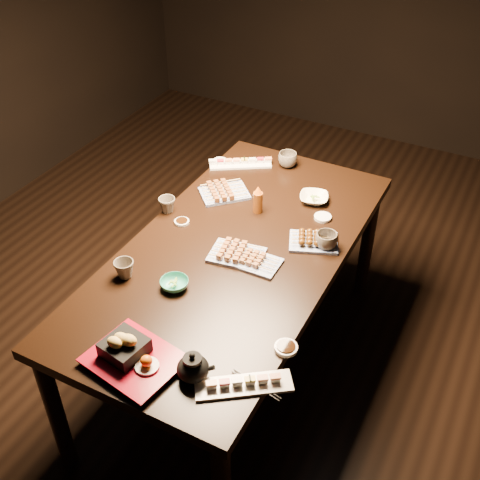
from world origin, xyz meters
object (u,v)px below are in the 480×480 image
teacup_near_left (124,269)px  teacup_mid_right (326,241)px  sushi_platter_near (244,383)px  yakitori_plate_left (224,190)px  sushi_platter_far (240,162)px  teacup_far_left (167,205)px  teacup_far_right (288,160)px  tempura_tray (133,352)px  dining_table (235,310)px  yakitori_plate_right (257,259)px  edamame_bowl_green (174,284)px  condiment_bottle (258,199)px  edamame_bowl_cream (314,198)px  teapot (193,366)px  yakitori_plate_center (237,251)px

teacup_near_left → teacup_mid_right: size_ratio=0.86×
sushi_platter_near → yakitori_plate_left: (-0.63, 1.02, 0.01)m
sushi_platter_far → teacup_far_left: (-0.11, -0.55, 0.02)m
teacup_mid_right → teacup_far_right: teacup_far_right is taller
tempura_tray → teacup_far_left: size_ratio=3.98×
teacup_near_left → dining_table: bearing=48.9°
sushi_platter_near → yakitori_plate_right: 0.66m
sushi_platter_far → yakitori_plate_left: (0.06, -0.29, 0.01)m
edamame_bowl_green → yakitori_plate_left: bearing=102.2°
sushi_platter_far → tempura_tray: (0.30, -1.40, 0.04)m
yakitori_plate_left → condiment_bottle: (0.21, -0.05, 0.04)m
sushi_platter_near → teacup_mid_right: bearing=56.7°
sushi_platter_near → sushi_platter_far: same height
yakitori_plate_right → yakitori_plate_left: (-0.38, 0.41, 0.00)m
edamame_bowl_cream → teacup_near_left: (-0.49, -0.89, 0.02)m
dining_table → yakitori_plate_right: yakitori_plate_right is taller
edamame_bowl_green → tempura_tray: bearing=-77.4°
condiment_bottle → dining_table: bearing=-82.5°
sushi_platter_far → teacup_mid_right: 0.81m
teacup_far_left → teapot: 1.03m
tempura_tray → condiment_bottle: condiment_bottle is taller
tempura_tray → teacup_near_left: size_ratio=3.79×
edamame_bowl_green → teacup_near_left: 0.22m
sushi_platter_near → condiment_bottle: bearing=78.4°
dining_table → yakitori_plate_right: bearing=-30.5°
sushi_platter_far → tempura_tray: 1.44m
edamame_bowl_cream → teapot: teapot is taller
condiment_bottle → teacup_near_left: bearing=-112.4°
teacup_far_left → condiment_bottle: condiment_bottle is taller
edamame_bowl_cream → teacup_mid_right: size_ratio=1.40×
teapot → yakitori_plate_right: bearing=76.5°
dining_table → sushi_platter_far: sushi_platter_far is taller
teacup_far_left → edamame_bowl_green: bearing=-54.0°
yakitori_plate_left → sushi_platter_near: bearing=-103.0°
teacup_near_left → condiment_bottle: bearing=67.6°
yakitori_plate_right → teacup_mid_right: bearing=46.9°
teacup_mid_right → teapot: (-0.15, -0.90, 0.02)m
edamame_bowl_cream → sushi_platter_near: bearing=-79.6°
sushi_platter_far → teacup_near_left: teacup_near_left is taller
dining_table → sushi_platter_near: size_ratio=5.35×
teacup_far_right → sushi_platter_near: bearing=-71.8°
edamame_bowl_green → yakitori_plate_right: bearing=51.2°
teapot → condiment_bottle: bearing=83.5°
teapot → sushi_platter_far: bearing=90.8°
edamame_bowl_green → dining_table: bearing=72.8°
teacup_far_right → teacup_mid_right: bearing=-52.3°
sushi_platter_far → yakitori_plate_right: 0.83m
edamame_bowl_cream → teacup_mid_right: teacup_mid_right is taller
yakitori_plate_center → tempura_tray: size_ratio=0.71×
edamame_bowl_cream → tempura_tray: (-0.18, -1.26, 0.04)m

